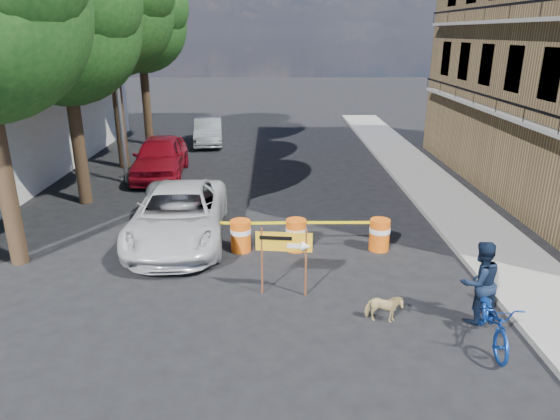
{
  "coord_description": "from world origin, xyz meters",
  "views": [
    {
      "loc": [
        -0.05,
        -10.18,
        5.79
      ],
      "look_at": [
        0.14,
        2.42,
        1.3
      ],
      "focal_mm": 32.0,
      "sensor_mm": 36.0,
      "label": 1
    }
  ],
  "objects_px": {
    "barrel_far_left": "(173,233)",
    "sedan_red": "(160,157)",
    "barrel_mid_left": "(241,235)",
    "dog": "(384,308)",
    "pedestrian": "(480,282)",
    "barrel_mid_right": "(296,234)",
    "bicycle": "(495,297)",
    "suv_white": "(179,215)",
    "detour_sign": "(290,248)",
    "barrel_far_right": "(379,234)",
    "sedan_silver": "(208,132)"
  },
  "relations": [
    {
      "from": "dog",
      "to": "suv_white",
      "type": "relative_size",
      "value": 0.14
    },
    {
      "from": "detour_sign",
      "to": "dog",
      "type": "xyz_separation_m",
      "value": [
        1.92,
        -1.19,
        -0.88
      ]
    },
    {
      "from": "pedestrian",
      "to": "suv_white",
      "type": "height_order",
      "value": "pedestrian"
    },
    {
      "from": "barrel_far_left",
      "to": "pedestrian",
      "type": "height_order",
      "value": "pedestrian"
    },
    {
      "from": "bicycle",
      "to": "sedan_red",
      "type": "distance_m",
      "value": 15.21
    },
    {
      "from": "barrel_far_left",
      "to": "barrel_mid_left",
      "type": "xyz_separation_m",
      "value": [
        1.9,
        -0.16,
        0.0
      ]
    },
    {
      "from": "barrel_mid_right",
      "to": "pedestrian",
      "type": "bearing_deg",
      "value": -45.71
    },
    {
      "from": "barrel_mid_left",
      "to": "bicycle",
      "type": "distance_m",
      "value": 6.86
    },
    {
      "from": "sedan_red",
      "to": "barrel_far_left",
      "type": "bearing_deg",
      "value": -78.99
    },
    {
      "from": "barrel_far_left",
      "to": "sedan_red",
      "type": "bearing_deg",
      "value": 104.29
    },
    {
      "from": "detour_sign",
      "to": "sedan_red",
      "type": "relative_size",
      "value": 0.33
    },
    {
      "from": "sedan_red",
      "to": "sedan_silver",
      "type": "distance_m",
      "value": 6.64
    },
    {
      "from": "bicycle",
      "to": "sedan_silver",
      "type": "distance_m",
      "value": 20.34
    },
    {
      "from": "barrel_mid_left",
      "to": "suv_white",
      "type": "bearing_deg",
      "value": 156.0
    },
    {
      "from": "barrel_far_right",
      "to": "sedan_red",
      "type": "height_order",
      "value": "sedan_red"
    },
    {
      "from": "barrel_mid_right",
      "to": "detour_sign",
      "type": "height_order",
      "value": "detour_sign"
    },
    {
      "from": "suv_white",
      "to": "sedan_red",
      "type": "distance_m",
      "value": 7.23
    },
    {
      "from": "barrel_mid_right",
      "to": "bicycle",
      "type": "height_order",
      "value": "bicycle"
    },
    {
      "from": "pedestrian",
      "to": "sedan_red",
      "type": "height_order",
      "value": "pedestrian"
    },
    {
      "from": "barrel_mid_left",
      "to": "dog",
      "type": "relative_size",
      "value": 1.16
    },
    {
      "from": "dog",
      "to": "sedan_silver",
      "type": "distance_m",
      "value": 18.94
    },
    {
      "from": "suv_white",
      "to": "detour_sign",
      "type": "bearing_deg",
      "value": -49.43
    },
    {
      "from": "barrel_far_right",
      "to": "dog",
      "type": "bearing_deg",
      "value": -100.12
    },
    {
      "from": "barrel_far_left",
      "to": "sedan_silver",
      "type": "bearing_deg",
      "value": 92.88
    },
    {
      "from": "bicycle",
      "to": "sedan_red",
      "type": "xyz_separation_m",
      "value": [
        -9.0,
        12.26,
        -0.17
      ]
    },
    {
      "from": "dog",
      "to": "barrel_mid_left",
      "type": "bearing_deg",
      "value": 51.16
    },
    {
      "from": "barrel_far_left",
      "to": "dog",
      "type": "height_order",
      "value": "barrel_far_left"
    },
    {
      "from": "barrel_mid_right",
      "to": "detour_sign",
      "type": "relative_size",
      "value": 0.54
    },
    {
      "from": "bicycle",
      "to": "barrel_mid_left",
      "type": "bearing_deg",
      "value": 144.37
    },
    {
      "from": "barrel_far_left",
      "to": "sedan_red",
      "type": "height_order",
      "value": "sedan_red"
    },
    {
      "from": "barrel_far_left",
      "to": "barrel_far_right",
      "type": "relative_size",
      "value": 1.0
    },
    {
      "from": "bicycle",
      "to": "dog",
      "type": "xyz_separation_m",
      "value": [
        -1.93,
        0.77,
        -0.69
      ]
    },
    {
      "from": "suv_white",
      "to": "sedan_silver",
      "type": "relative_size",
      "value": 1.35
    },
    {
      "from": "barrel_far_left",
      "to": "suv_white",
      "type": "height_order",
      "value": "suv_white"
    },
    {
      "from": "barrel_far_right",
      "to": "barrel_far_left",
      "type": "bearing_deg",
      "value": 178.56
    },
    {
      "from": "bicycle",
      "to": "sedan_red",
      "type": "height_order",
      "value": "bicycle"
    },
    {
      "from": "barrel_mid_left",
      "to": "dog",
      "type": "distance_m",
      "value": 4.92
    },
    {
      "from": "barrel_far_left",
      "to": "pedestrian",
      "type": "bearing_deg",
      "value": -28.52
    },
    {
      "from": "barrel_far_left",
      "to": "sedan_red",
      "type": "xyz_separation_m",
      "value": [
        -1.94,
        7.61,
        0.38
      ]
    },
    {
      "from": "barrel_mid_right",
      "to": "sedan_silver",
      "type": "height_order",
      "value": "sedan_silver"
    },
    {
      "from": "barrel_mid_left",
      "to": "dog",
      "type": "xyz_separation_m",
      "value": [
        3.22,
        -3.72,
        -0.14
      ]
    },
    {
      "from": "barrel_mid_left",
      "to": "suv_white",
      "type": "xyz_separation_m",
      "value": [
        -1.84,
        0.82,
        0.31
      ]
    },
    {
      "from": "barrel_far_right",
      "to": "bicycle",
      "type": "distance_m",
      "value": 4.71
    },
    {
      "from": "barrel_mid_right",
      "to": "pedestrian",
      "type": "distance_m",
      "value": 5.23
    },
    {
      "from": "barrel_far_right",
      "to": "detour_sign",
      "type": "distance_m",
      "value": 3.7
    },
    {
      "from": "barrel_far_left",
      "to": "dog",
      "type": "bearing_deg",
      "value": -37.1
    },
    {
      "from": "barrel_far_right",
      "to": "pedestrian",
      "type": "bearing_deg",
      "value": -70.7
    },
    {
      "from": "pedestrian",
      "to": "dog",
      "type": "distance_m",
      "value": 2.05
    },
    {
      "from": "pedestrian",
      "to": "sedan_red",
      "type": "xyz_separation_m",
      "value": [
        -9.03,
        11.47,
        -0.06
      ]
    },
    {
      "from": "barrel_far_left",
      "to": "detour_sign",
      "type": "relative_size",
      "value": 0.54
    }
  ]
}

